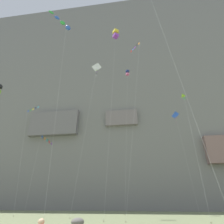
# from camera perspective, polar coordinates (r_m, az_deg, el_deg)

# --- Properties ---
(cliff_face) EXTENTS (180.00, 25.72, 81.56)m
(cliff_face) POSITION_cam_1_polar(r_m,az_deg,el_deg) (72.93, 3.62, 5.67)
(cliff_face) COLOR slate
(cliff_face) RESTS_ON ground
(boulder_foreground_left) EXTENTS (1.68, 1.72, 0.74)m
(boulder_foreground_left) POSITION_cam_1_polar(r_m,az_deg,el_deg) (20.41, -10.80, -30.94)
(boulder_foreground_left) COLOR slate
(boulder_foreground_left) RESTS_ON ground
(kite_delta_high_center) EXTENTS (1.38, 2.93, 17.15)m
(kite_delta_high_center) POSITION_cam_1_polar(r_m,az_deg,el_deg) (30.72, 22.69, 2.37)
(kite_delta_high_center) COLOR #8CCC33
(kite_delta_high_center) RESTS_ON ground
(kite_diamond_high_right) EXTENTS (1.79, 4.64, 22.46)m
(kite_diamond_high_right) POSITION_cam_1_polar(r_m,az_deg,el_deg) (47.50, 19.53, -1.71)
(kite_diamond_high_right) COLOR blue
(kite_diamond_high_right) RESTS_ON ground
(kite_diamond_mid_left) EXTENTS (2.88, 4.35, 30.61)m
(kite_diamond_mid_left) POSITION_cam_1_polar(r_m,az_deg,el_deg) (41.80, -5.00, 13.22)
(kite_diamond_mid_left) COLOR white
(kite_diamond_mid_left) RESTS_ON ground
(kite_windsock_low_left) EXTENTS (5.44, 4.96, 33.32)m
(kite_windsock_low_left) POSITION_cam_1_polar(r_m,az_deg,el_deg) (39.35, -15.18, 25.36)
(kite_windsock_low_left) COLOR blue
(kite_windsock_low_left) RESTS_ON ground
(kite_box_front_field) EXTENTS (2.02, 5.43, 35.28)m
(kite_box_front_field) POSITION_cam_1_polar(r_m,az_deg,el_deg) (51.91, 4.90, 12.11)
(kite_box_front_field) COLOR navy
(kite_box_front_field) RESTS_ON ground
(kite_box_high_left) EXTENTS (2.02, 4.12, 35.81)m
(kite_box_high_left) POSITION_cam_1_polar(r_m,az_deg,el_deg) (42.74, 1.14, 23.37)
(kite_box_high_left) COLOR yellow
(kite_box_high_left) RESTS_ON ground
(kite_banner_upper_left) EXTENTS (0.59, 7.55, 16.73)m
(kite_banner_upper_left) POSITION_cam_1_polar(r_m,az_deg,el_deg) (50.32, -19.94, -8.80)
(kite_banner_upper_left) COLOR black
(kite_banner_upper_left) RESTS_ON ground
(kite_banner_far_right) EXTENTS (3.87, 2.15, 19.74)m
(kite_banner_far_right) POSITION_cam_1_polar(r_m,az_deg,el_deg) (40.60, -24.13, -1.52)
(kite_banner_far_right) COLOR black
(kite_banner_far_right) RESTS_ON ground
(kite_banner_far_left) EXTENTS (3.60, 3.99, 29.52)m
(kite_banner_far_left) POSITION_cam_1_polar(r_m,az_deg,el_deg) (34.93, 7.16, 15.62)
(kite_banner_far_left) COLOR black
(kite_banner_far_left) RESTS_ON ground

